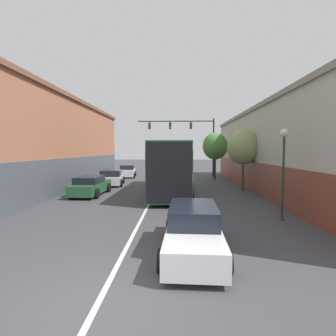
{
  "coord_description": "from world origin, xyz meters",
  "views": [
    {
      "loc": [
        1.64,
        -5.08,
        3.19
      ],
      "look_at": [
        1.0,
        13.29,
        1.91
      ],
      "focal_mm": 28.0,
      "sensor_mm": 36.0,
      "label": 1
    }
  ],
  "objects_px": {
    "hatchback_foreground": "(193,230)",
    "street_tree_far": "(215,146)",
    "parked_car_left_near": "(111,178)",
    "parked_car_left_far": "(91,186)",
    "street_tree_near": "(243,147)",
    "bus": "(172,165)",
    "parked_car_left_mid": "(127,171)",
    "traffic_signal_gantry": "(189,133)",
    "street_lamp": "(283,162)"
  },
  "relations": [
    {
      "from": "street_lamp",
      "to": "parked_car_left_mid",
      "type": "bearing_deg",
      "value": 119.68
    },
    {
      "from": "traffic_signal_gantry",
      "to": "street_lamp",
      "type": "height_order",
      "value": "traffic_signal_gantry"
    },
    {
      "from": "bus",
      "to": "hatchback_foreground",
      "type": "relative_size",
      "value": 2.39
    },
    {
      "from": "parked_car_left_near",
      "to": "parked_car_left_far",
      "type": "bearing_deg",
      "value": 170.87
    },
    {
      "from": "parked_car_left_mid",
      "to": "bus",
      "type": "bearing_deg",
      "value": -159.3
    },
    {
      "from": "parked_car_left_mid",
      "to": "traffic_signal_gantry",
      "type": "height_order",
      "value": "traffic_signal_gantry"
    },
    {
      "from": "parked_car_left_near",
      "to": "parked_car_left_mid",
      "type": "xyz_separation_m",
      "value": [
        0.08,
        7.19,
        0.02
      ]
    },
    {
      "from": "street_lamp",
      "to": "street_tree_far",
      "type": "xyz_separation_m",
      "value": [
        -0.74,
        16.04,
        0.94
      ]
    },
    {
      "from": "hatchback_foreground",
      "to": "street_tree_far",
      "type": "distance_m",
      "value": 20.31
    },
    {
      "from": "street_tree_far",
      "to": "bus",
      "type": "bearing_deg",
      "value": -117.51
    },
    {
      "from": "parked_car_left_near",
      "to": "street_tree_near",
      "type": "distance_m",
      "value": 11.73
    },
    {
      "from": "bus",
      "to": "parked_car_left_far",
      "type": "xyz_separation_m",
      "value": [
        -5.74,
        -1.39,
        -1.42
      ]
    },
    {
      "from": "traffic_signal_gantry",
      "to": "parked_car_left_near",
      "type": "bearing_deg",
      "value": -132.84
    },
    {
      "from": "hatchback_foreground",
      "to": "street_lamp",
      "type": "height_order",
      "value": "street_lamp"
    },
    {
      "from": "bus",
      "to": "parked_car_left_far",
      "type": "height_order",
      "value": "bus"
    },
    {
      "from": "parked_car_left_far",
      "to": "traffic_signal_gantry",
      "type": "xyz_separation_m",
      "value": [
        7.44,
        12.98,
        4.47
      ]
    },
    {
      "from": "street_lamp",
      "to": "hatchback_foreground",
      "type": "bearing_deg",
      "value": -138.56
    },
    {
      "from": "parked_car_left_mid",
      "to": "parked_car_left_far",
      "type": "relative_size",
      "value": 0.94
    },
    {
      "from": "street_tree_near",
      "to": "parked_car_left_near",
      "type": "bearing_deg",
      "value": 165.16
    },
    {
      "from": "bus",
      "to": "street_lamp",
      "type": "relative_size",
      "value": 2.75
    },
    {
      "from": "bus",
      "to": "parked_car_left_mid",
      "type": "height_order",
      "value": "bus"
    },
    {
      "from": "hatchback_foreground",
      "to": "street_tree_far",
      "type": "height_order",
      "value": "street_tree_far"
    },
    {
      "from": "hatchback_foreground",
      "to": "traffic_signal_gantry",
      "type": "xyz_separation_m",
      "value": [
        0.83,
        22.99,
        4.45
      ]
    },
    {
      "from": "parked_car_left_near",
      "to": "street_tree_near",
      "type": "bearing_deg",
      "value": -111.98
    },
    {
      "from": "parked_car_left_near",
      "to": "street_tree_far",
      "type": "relative_size",
      "value": 0.8
    },
    {
      "from": "street_tree_far",
      "to": "hatchback_foreground",
      "type": "bearing_deg",
      "value": -100.04
    },
    {
      "from": "parked_car_left_mid",
      "to": "street_tree_near",
      "type": "relative_size",
      "value": 0.85
    },
    {
      "from": "street_lamp",
      "to": "street_tree_near",
      "type": "height_order",
      "value": "street_tree_near"
    },
    {
      "from": "parked_car_left_mid",
      "to": "traffic_signal_gantry",
      "type": "distance_m",
      "value": 8.47
    },
    {
      "from": "parked_car_left_far",
      "to": "street_tree_far",
      "type": "height_order",
      "value": "street_tree_far"
    },
    {
      "from": "street_tree_near",
      "to": "street_lamp",
      "type": "bearing_deg",
      "value": -92.26
    },
    {
      "from": "traffic_signal_gantry",
      "to": "street_tree_near",
      "type": "bearing_deg",
      "value": -70.75
    },
    {
      "from": "street_tree_near",
      "to": "bus",
      "type": "bearing_deg",
      "value": -171.18
    },
    {
      "from": "parked_car_left_mid",
      "to": "street_tree_near",
      "type": "distance_m",
      "value": 15.14
    },
    {
      "from": "traffic_signal_gantry",
      "to": "street_tree_near",
      "type": "xyz_separation_m",
      "value": [
        3.75,
        -10.75,
        -1.7
      ]
    },
    {
      "from": "bus",
      "to": "street_tree_near",
      "type": "bearing_deg",
      "value": -80.45
    },
    {
      "from": "hatchback_foreground",
      "to": "parked_car_left_mid",
      "type": "height_order",
      "value": "parked_car_left_mid"
    },
    {
      "from": "bus",
      "to": "traffic_signal_gantry",
      "type": "bearing_deg",
      "value": -7.6
    },
    {
      "from": "traffic_signal_gantry",
      "to": "street_tree_far",
      "type": "relative_size",
      "value": 1.79
    },
    {
      "from": "hatchback_foreground",
      "to": "parked_car_left_far",
      "type": "bearing_deg",
      "value": 35.68
    },
    {
      "from": "hatchback_foreground",
      "to": "parked_car_left_near",
      "type": "distance_m",
      "value": 16.47
    },
    {
      "from": "parked_car_left_near",
      "to": "traffic_signal_gantry",
      "type": "bearing_deg",
      "value": -49.98
    },
    {
      "from": "hatchback_foreground",
      "to": "parked_car_left_near",
      "type": "xyz_separation_m",
      "value": [
        -6.43,
        15.16,
        -0.02
      ]
    },
    {
      "from": "bus",
      "to": "parked_car_left_mid",
      "type": "bearing_deg",
      "value": 27.32
    },
    {
      "from": "street_lamp",
      "to": "street_tree_near",
      "type": "xyz_separation_m",
      "value": [
        0.34,
        8.49,
        0.79
      ]
    },
    {
      "from": "parked_car_left_far",
      "to": "street_tree_near",
      "type": "xyz_separation_m",
      "value": [
        11.19,
        2.24,
        2.77
      ]
    },
    {
      "from": "bus",
      "to": "street_lamp",
      "type": "bearing_deg",
      "value": -145.47
    },
    {
      "from": "bus",
      "to": "parked_car_left_near",
      "type": "distance_m",
      "value": 6.86
    },
    {
      "from": "traffic_signal_gantry",
      "to": "street_tree_near",
      "type": "height_order",
      "value": "traffic_signal_gantry"
    },
    {
      "from": "hatchback_foreground",
      "to": "traffic_signal_gantry",
      "type": "distance_m",
      "value": 23.43
    }
  ]
}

